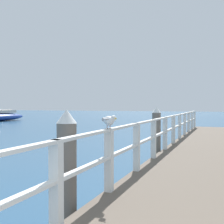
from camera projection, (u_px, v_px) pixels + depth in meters
pier_deck at (215, 155)px, 9.50m from camera, size 3.01×19.10×0.43m
pier_railing at (169, 128)px, 9.98m from camera, size 0.12×17.62×1.00m
dock_piling_near at (67, 170)px, 4.27m from camera, size 0.29×0.29×1.74m
dock_piling_far at (156, 133)px, 9.85m from camera, size 0.29×0.29×1.74m
seagull_foreground at (109, 120)px, 4.74m from camera, size 0.37×0.37×0.21m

